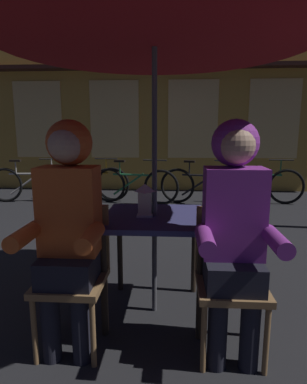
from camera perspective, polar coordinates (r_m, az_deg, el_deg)
name	(u,v)px	position (r m, az deg, el deg)	size (l,w,h in m)	color
ground_plane	(154,310)	(2.58, 0.16, -20.32)	(60.00, 60.00, 0.00)	#232326
cafe_table	(154,229)	(2.31, 0.17, -6.64)	(0.72, 0.72, 0.74)	navy
patio_umbrella	(155,15)	(2.33, 0.20, 29.01)	(2.10, 2.10, 2.31)	#4C4C51
lantern	(145,199)	(2.24, -1.53, -1.32)	(0.11, 0.11, 0.23)	white
chair_left	(74,268)	(2.11, -13.97, -13.04)	(0.40, 0.40, 0.87)	olive
chair_right	(230,272)	(2.05, 13.45, -13.78)	(0.40, 0.40, 0.87)	olive
person_left_hooded	(69,215)	(1.94, -14.94, -4.00)	(0.45, 0.56, 1.40)	black
person_right_hooded	(234,218)	(1.87, 14.21, -4.50)	(0.45, 0.56, 1.40)	black
shopfront_building	(194,52)	(7.81, 7.19, 23.63)	(10.00, 0.93, 6.20)	gold
bicycle_nearest	(32,184)	(6.54, -20.88, 1.35)	(1.68, 0.23, 0.84)	black
bicycle_second	(87,183)	(6.38, -11.76, 1.61)	(1.68, 0.16, 0.84)	black
bicycle_third	(134,185)	(5.97, -3.43, 1.20)	(1.66, 0.33, 0.84)	black
bicycle_fourth	(204,186)	(5.94, 9.04, 1.03)	(1.64, 0.46, 0.84)	black
bicycle_fifth	(258,185)	(6.28, 18.09, 1.17)	(1.68, 0.19, 0.84)	black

